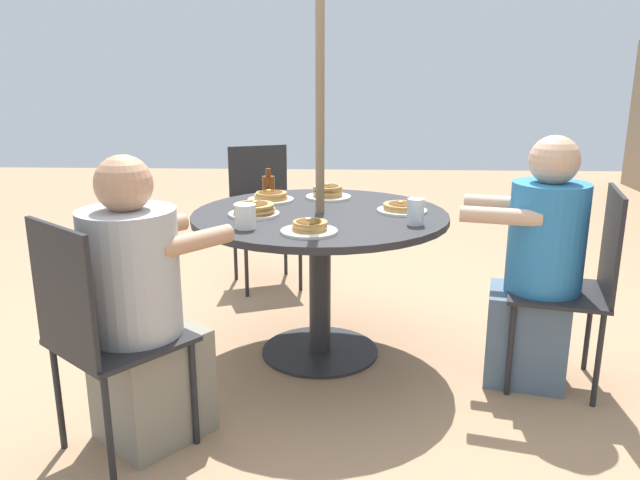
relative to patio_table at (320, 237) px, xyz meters
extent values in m
plane|color=tan|center=(0.00, 0.00, -0.60)|extent=(12.00, 12.00, 0.00)
cylinder|color=#28282B|center=(0.00, 0.00, -0.59)|extent=(0.58, 0.58, 0.01)
cylinder|color=#28282B|center=(0.00, 0.00, -0.26)|extent=(0.11, 0.11, 0.69)
cylinder|color=#28282B|center=(0.00, 0.00, 0.11)|extent=(1.22, 1.22, 0.03)
cylinder|color=#846B4C|center=(0.00, 0.00, 0.55)|extent=(0.04, 0.04, 2.31)
cylinder|color=#232326|center=(0.59, -0.71, -0.39)|extent=(0.02, 0.02, 0.42)
cylinder|color=#232326|center=(0.81, -0.44, -0.39)|extent=(0.02, 0.02, 0.42)
cylinder|color=#232326|center=(0.86, -0.93, -0.39)|extent=(0.02, 0.02, 0.42)
cylinder|color=#232326|center=(1.09, -0.66, -0.39)|extent=(0.02, 0.02, 0.42)
cube|color=#232326|center=(0.84, -0.68, -0.17)|extent=(0.58, 0.58, 0.02)
cube|color=#232326|center=(0.99, -0.81, 0.07)|extent=(0.26, 0.32, 0.46)
cube|color=gray|center=(0.75, -0.61, -0.39)|extent=(0.49, 0.48, 0.42)
cylinder|color=#B2B2B2|center=(0.79, -0.65, 0.06)|extent=(0.35, 0.35, 0.48)
sphere|color=tan|center=(0.79, -0.65, 0.40)|extent=(0.20, 0.20, 0.20)
cylinder|color=tan|center=(0.56, -0.64, 0.18)|extent=(0.28, 0.25, 0.07)
cylinder|color=tan|center=(0.74, -0.42, 0.18)|extent=(0.28, 0.25, 0.07)
cylinder|color=#232326|center=(0.39, 0.84, -0.39)|extent=(0.02, 0.02, 0.42)
cylinder|color=#232326|center=(0.05, 0.92, -0.39)|extent=(0.02, 0.02, 0.42)
cylinder|color=#232326|center=(0.47, 1.18, -0.39)|extent=(0.02, 0.02, 0.42)
cylinder|color=#232326|center=(0.13, 1.26, -0.39)|extent=(0.02, 0.02, 0.42)
cube|color=#232326|center=(0.26, 1.05, -0.17)|extent=(0.50, 0.50, 0.02)
cube|color=#232326|center=(0.31, 1.24, 0.07)|extent=(0.38, 0.11, 0.46)
cube|color=slate|center=(0.24, 0.94, -0.39)|extent=(0.38, 0.41, 0.42)
cylinder|color=teal|center=(0.25, 0.99, 0.07)|extent=(0.33, 0.33, 0.49)
sphere|color=#DBA884|center=(0.25, 0.99, 0.41)|extent=(0.21, 0.21, 0.21)
cylinder|color=#DBA884|center=(0.33, 0.77, 0.19)|extent=(0.15, 0.34, 0.07)
cylinder|color=#DBA884|center=(0.07, 0.83, 0.19)|extent=(0.15, 0.34, 0.07)
cylinder|color=#232326|center=(-0.91, -0.16, -0.39)|extent=(0.02, 0.02, 0.42)
cylinder|color=#232326|center=(-0.78, -0.49, -0.39)|extent=(0.02, 0.02, 0.42)
cylinder|color=#232326|center=(-1.24, -0.29, -0.39)|extent=(0.02, 0.02, 0.42)
cylinder|color=#232326|center=(-1.11, -0.62, -0.39)|extent=(0.02, 0.02, 0.42)
cube|color=#232326|center=(-1.01, -0.39, -0.17)|extent=(0.53, 0.53, 0.02)
cube|color=#232326|center=(-1.19, -0.46, 0.07)|extent=(0.16, 0.37, 0.46)
cylinder|color=silver|center=(-0.35, 0.03, 0.13)|extent=(0.24, 0.24, 0.01)
cylinder|color=#BC8947|center=(-0.35, 0.03, 0.14)|extent=(0.15, 0.15, 0.01)
cylinder|color=#BC8947|center=(-0.34, 0.03, 0.15)|extent=(0.15, 0.15, 0.01)
cylinder|color=#BC8947|center=(-0.35, 0.04, 0.17)|extent=(0.14, 0.14, 0.01)
cylinder|color=#BC8947|center=(-0.34, 0.02, 0.18)|extent=(0.15, 0.15, 0.01)
ellipsoid|color=brown|center=(-0.35, 0.03, 0.19)|extent=(0.12, 0.11, 0.00)
cube|color=#F4E084|center=(-0.34, 0.02, 0.20)|extent=(0.03, 0.03, 0.01)
cylinder|color=silver|center=(0.07, -0.30, 0.13)|extent=(0.24, 0.24, 0.01)
cylinder|color=#BC8947|center=(0.08, -0.31, 0.14)|extent=(0.17, 0.17, 0.01)
cylinder|color=#BC8947|center=(0.08, -0.30, 0.15)|extent=(0.19, 0.19, 0.01)
cylinder|color=#BC8947|center=(0.07, -0.31, 0.16)|extent=(0.18, 0.18, 0.01)
cylinder|color=#BC8947|center=(0.08, -0.30, 0.17)|extent=(0.19, 0.19, 0.01)
ellipsoid|color=brown|center=(0.07, -0.30, 0.18)|extent=(0.14, 0.13, 0.00)
cube|color=#F4E084|center=(0.07, -0.30, 0.18)|extent=(0.03, 0.03, 0.01)
cylinder|color=silver|center=(0.38, -0.03, 0.13)|extent=(0.24, 0.24, 0.01)
cylinder|color=#BC8947|center=(0.38, -0.03, 0.14)|extent=(0.14, 0.14, 0.01)
cylinder|color=#BC8947|center=(0.38, -0.03, 0.15)|extent=(0.15, 0.15, 0.01)
cylinder|color=#BC8947|center=(0.39, -0.03, 0.16)|extent=(0.14, 0.14, 0.01)
cylinder|color=#BC8947|center=(0.38, -0.02, 0.17)|extent=(0.14, 0.14, 0.01)
ellipsoid|color=brown|center=(0.38, -0.03, 0.17)|extent=(0.12, 0.11, 0.00)
cube|color=#F4E084|center=(0.38, -0.03, 0.18)|extent=(0.02, 0.02, 0.01)
cylinder|color=silver|center=(-0.03, 0.39, 0.13)|extent=(0.24, 0.24, 0.01)
cylinder|color=#BC8947|center=(-0.03, 0.39, 0.14)|extent=(0.18, 0.18, 0.01)
cylinder|color=#BC8947|center=(-0.03, 0.39, 0.15)|extent=(0.18, 0.18, 0.01)
ellipsoid|color=brown|center=(-0.03, 0.39, 0.16)|extent=(0.14, 0.13, 0.00)
cube|color=#F4E084|center=(-0.03, 0.38, 0.17)|extent=(0.03, 0.03, 0.01)
cylinder|color=silver|center=(-0.26, -0.27, 0.13)|extent=(0.24, 0.24, 0.01)
cylinder|color=#BC8947|center=(-0.26, -0.26, 0.14)|extent=(0.17, 0.17, 0.01)
cylinder|color=#BC8947|center=(-0.26, -0.27, 0.15)|extent=(0.17, 0.17, 0.01)
cylinder|color=#BC8947|center=(-0.26, -0.26, 0.16)|extent=(0.16, 0.16, 0.01)
ellipsoid|color=brown|center=(-0.26, -0.27, 0.17)|extent=(0.14, 0.12, 0.00)
cube|color=#F4E084|center=(-0.26, -0.27, 0.18)|extent=(0.02, 0.02, 0.01)
cylinder|color=#602D0F|center=(-0.44, -0.30, 0.17)|extent=(0.07, 0.07, 0.10)
cylinder|color=#602D0F|center=(-0.44, -0.30, 0.24)|extent=(0.03, 0.03, 0.04)
torus|color=#602D0F|center=(-0.41, -0.30, 0.19)|extent=(0.05, 0.01, 0.05)
cylinder|color=white|center=(0.32, -0.30, 0.17)|extent=(0.09, 0.09, 0.10)
cylinder|color=white|center=(0.32, -0.30, 0.22)|extent=(0.09, 0.09, 0.01)
cylinder|color=silver|center=(0.22, 0.43, 0.18)|extent=(0.08, 0.08, 0.11)
camera|label=1|loc=(2.88, 0.12, 0.77)|focal=35.00mm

